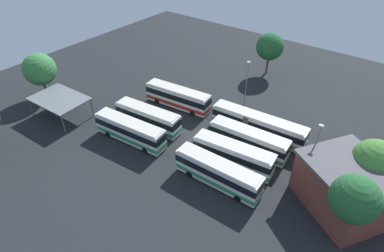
# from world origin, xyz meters

# --- Properties ---
(ground_plane) EXTENTS (94.75, 94.75, 0.00)m
(ground_plane) POSITION_xyz_m (0.00, 0.00, 0.00)
(ground_plane) COLOR black
(bus_row0_slot0) EXTENTS (12.12, 3.76, 3.62)m
(bus_row0_slot0) POSITION_xyz_m (-7.50, -6.45, 1.91)
(bus_row0_slot0) COLOR silver
(bus_row0_slot0) RESTS_ON ground_plane
(bus_row0_slot1) EXTENTS (11.51, 3.79, 3.62)m
(bus_row0_slot1) POSITION_xyz_m (-7.75, -2.27, 1.91)
(bus_row0_slot1) COLOR silver
(bus_row0_slot1) RESTS_ON ground_plane
(bus_row0_slot3) EXTENTS (12.33, 3.93, 3.62)m
(bus_row0_slot3) POSITION_xyz_m (-7.97, 5.50, 1.91)
(bus_row0_slot3) COLOR silver
(bus_row0_slot3) RESTS_ON ground_plane
(bus_row1_slot0) EXTENTS (12.02, 2.98, 3.62)m
(bus_row1_slot0) POSITION_xyz_m (8.12, -5.83, 1.91)
(bus_row1_slot0) COLOR silver
(bus_row1_slot0) RESTS_ON ground_plane
(bus_row1_slot1) EXTENTS (11.61, 3.90, 3.62)m
(bus_row1_slot1) POSITION_xyz_m (7.86, -1.65, 1.91)
(bus_row1_slot1) COLOR silver
(bus_row1_slot1) RESTS_ON ground_plane
(bus_row1_slot2) EXTENTS (11.95, 3.42, 3.62)m
(bus_row1_slot2) POSITION_xyz_m (7.91, 2.47, 1.91)
(bus_row1_slot2) COLOR silver
(bus_row1_slot2) RESTS_ON ground_plane
(bus_row1_slot3) EXTENTS (15.20, 3.71, 3.62)m
(bus_row1_slot3) POSITION_xyz_m (7.19, 6.65, 1.91)
(bus_row1_slot3) COLOR silver
(bus_row1_slot3) RESTS_ON ground_plane
(depot_building) EXTENTS (13.55, 13.02, 6.14)m
(depot_building) POSITION_xyz_m (22.14, 0.23, 3.09)
(depot_building) COLOR brown
(depot_building) RESTS_ON ground_plane
(maintenance_shelter) EXTENTS (9.45, 6.88, 3.58)m
(maintenance_shelter) POSITION_xyz_m (-21.62, -8.87, 3.40)
(maintenance_shelter) COLOR slate
(maintenance_shelter) RESTS_ON ground_plane
(lamp_post_near_entrance) EXTENTS (0.56, 0.28, 8.47)m
(lamp_post_near_entrance) POSITION_xyz_m (1.17, 13.14, 4.65)
(lamp_post_near_entrance) COLOR slate
(lamp_post_near_entrance) RESTS_ON ground_plane
(lamp_post_far_corner) EXTENTS (0.56, 0.28, 8.75)m
(lamp_post_far_corner) POSITION_xyz_m (17.06, 2.33, 4.79)
(lamp_post_far_corner) COLOR slate
(lamp_post_far_corner) RESTS_ON ground_plane
(tree_north_edge) EXTENTS (5.57, 5.57, 8.72)m
(tree_north_edge) POSITION_xyz_m (-1.47, 26.98, 5.92)
(tree_north_edge) COLOR brown
(tree_north_edge) RESTS_ON ground_plane
(tree_west_edge) EXTENTS (5.21, 5.21, 8.40)m
(tree_west_edge) POSITION_xyz_m (23.38, -3.88, 5.78)
(tree_west_edge) COLOR brown
(tree_west_edge) RESTS_ON ground_plane
(tree_south_edge) EXTENTS (5.45, 5.45, 8.15)m
(tree_south_edge) POSITION_xyz_m (23.59, 3.85, 5.41)
(tree_south_edge) COLOR brown
(tree_south_edge) RESTS_ON ground_plane
(tree_east_edge) EXTENTS (5.78, 5.78, 8.51)m
(tree_east_edge) POSITION_xyz_m (-29.68, -6.84, 5.61)
(tree_east_edge) COLOR brown
(tree_east_edge) RESTS_ON ground_plane
(puddle_near_shelter) EXTENTS (2.57, 2.57, 0.01)m
(puddle_near_shelter) POSITION_xyz_m (-6.16, 2.10, 0.00)
(puddle_near_shelter) COLOR black
(puddle_near_shelter) RESTS_ON ground_plane
(puddle_front_lane) EXTENTS (2.75, 2.75, 0.01)m
(puddle_front_lane) POSITION_xyz_m (-10.61, 9.10, 0.00)
(puddle_front_lane) COLOR black
(puddle_front_lane) RESTS_ON ground_plane
(puddle_back_corner) EXTENTS (2.31, 2.31, 0.01)m
(puddle_back_corner) POSITION_xyz_m (-3.31, 7.51, 0.00)
(puddle_back_corner) COLOR black
(puddle_back_corner) RESTS_ON ground_plane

